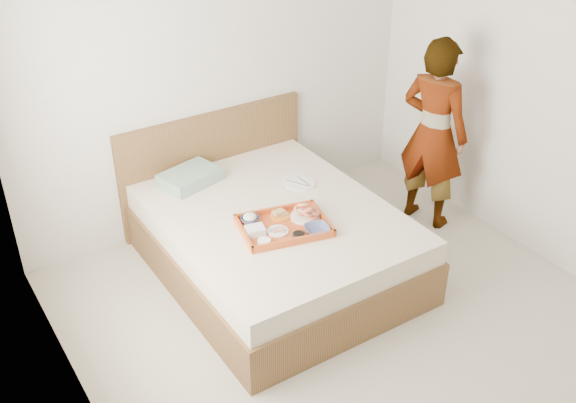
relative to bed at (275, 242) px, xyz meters
The scene contains 17 objects.
ground 1.04m from the bed, 83.18° to the right, with size 3.50×4.00×0.01m, color #BEB8A1.
wall_back 1.44m from the bed, 83.18° to the left, with size 3.50×0.01×2.60m, color silver.
wall_left 2.17m from the bed, 148.48° to the right, with size 0.01×4.00×2.60m, color silver.
bed is the anchor object (origin of this frame).
headboard 0.99m from the bed, 90.00° to the left, with size 1.65×0.06×0.95m, color brown.
pillow 0.85m from the bed, 114.92° to the left, with size 0.44×0.30×0.11m, color #8AA08B.
tray 0.38m from the bed, 106.33° to the right, with size 0.61×0.44×0.06m, color #C5501A.
prawn_plate 0.38m from the bed, 58.64° to the right, with size 0.21×0.21×0.01m, color white.
navy_bowl_big 0.52m from the bed, 77.54° to the right, with size 0.17×0.17×0.04m, color navy.
sauce_dish 0.50m from the bed, 97.88° to the right, with size 0.09×0.09×0.03m, color black.
meat_plate 0.41m from the bed, 117.80° to the right, with size 0.15×0.15×0.01m, color white.
bread_plate 0.30m from the bed, 98.25° to the right, with size 0.15×0.15×0.01m, color orange.
salad_bowl 0.39m from the bed, 168.34° to the right, with size 0.13×0.13×0.04m, color navy.
plastic_tub 0.46m from the bed, 144.99° to the right, with size 0.13×0.10×0.06m, color silver.
cheese_round 0.53m from the bed, 131.16° to the right, with size 0.09×0.09×0.03m, color white.
dinner_plate 0.53m from the bed, 32.02° to the left, with size 0.24×0.24×0.01m, color white.
person 1.57m from the bed, ahead, with size 0.58×0.38×1.60m, color #EEE7CF.
Camera 1 is at (-2.29, -2.53, 3.11)m, focal length 41.88 mm.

